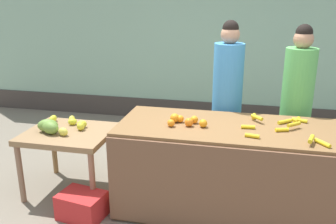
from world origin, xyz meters
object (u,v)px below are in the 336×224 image
(vendor_woman_blue_shirt, at_px, (227,102))
(produce_crate, at_px, (82,205))
(vendor_woman_green_shirt, at_px, (296,108))
(produce_sack, at_px, (152,146))

(vendor_woman_blue_shirt, bearing_deg, produce_crate, -138.12)
(vendor_woman_blue_shirt, height_order, vendor_woman_green_shirt, vendor_woman_blue_shirt)
(vendor_woman_blue_shirt, relative_size, produce_crate, 4.27)
(vendor_woman_blue_shirt, distance_m, vendor_woman_green_shirt, 0.77)
(produce_sack, bearing_deg, vendor_woman_green_shirt, -3.72)
(vendor_woman_green_shirt, relative_size, produce_sack, 3.66)
(vendor_woman_blue_shirt, bearing_deg, produce_sack, 171.89)
(vendor_woman_green_shirt, height_order, produce_sack, vendor_woman_green_shirt)
(vendor_woman_green_shirt, relative_size, produce_crate, 4.20)
(produce_crate, distance_m, produce_sack, 1.37)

